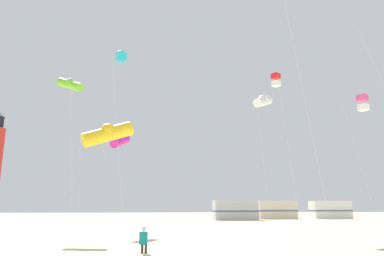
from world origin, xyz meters
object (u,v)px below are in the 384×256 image
kite_tube_lime (70,84)px  rv_van_white (330,210)px  kite_box_rainbow (363,103)px  kite_tube_gold (108,133)px  kite_tube_cyan (121,57)px  kite_box_scarlet (276,80)px  kite_tube_magenta (120,141)px  kite_flyer_standing (144,239)px  rv_van_silver (235,210)px  rv_van_cream (276,210)px  kite_tube_white (263,101)px

kite_tube_lime → rv_van_white: bearing=37.8°
kite_box_rainbow → kite_tube_gold: kite_box_rainbow is taller
kite_tube_gold → kite_tube_cyan: 10.22m
kite_tube_cyan → kite_tube_gold: bearing=-86.6°
kite_tube_lime → kite_tube_gold: bearing=-66.3°
kite_box_scarlet → kite_tube_magenta: bearing=179.8°
kite_flyer_standing → kite_tube_lime: bearing=-56.7°
kite_flyer_standing → rv_van_silver: rv_van_silver is taller
kite_box_scarlet → kite_tube_magenta: size_ratio=1.70×
rv_van_cream → rv_van_white: 8.97m
kite_tube_white → kite_tube_lime: kite_tube_lime is taller
kite_tube_cyan → rv_van_white: (30.66, 31.40, -11.23)m
kite_tube_magenta → rv_van_white: bearing=41.7°
kite_box_scarlet → rv_van_cream: kite_box_scarlet is taller
kite_flyer_standing → kite_tube_lime: 17.95m
kite_tube_white → kite_box_rainbow: size_ratio=1.09×
kite_tube_magenta → rv_van_cream: size_ratio=1.18×
kite_tube_gold → kite_tube_white: bearing=39.3°
kite_tube_lime → rv_van_white: kite_tube_lime is taller
rv_van_silver → rv_van_white: 17.01m
kite_tube_white → kite_tube_magenta: bearing=166.9°
rv_van_cream → kite_tube_lime: bearing=-138.5°
rv_van_silver → rv_van_white: size_ratio=0.99×
kite_tube_lime → kite_tube_cyan: 6.15m
kite_tube_lime → kite_flyer_standing: bearing=-60.6°
rv_van_white → kite_tube_lime: bearing=-146.1°
kite_tube_cyan → kite_tube_lime: bearing=138.1°
rv_van_white → kite_tube_gold: bearing=-132.0°
kite_tube_white → kite_flyer_standing: bearing=-132.2°
kite_tube_white → rv_van_silver: kite_tube_white is taller
kite_tube_white → kite_tube_lime: (-15.42, 2.78, 1.85)m
kite_tube_white → kite_tube_magenta: kite_tube_white is taller
kite_box_scarlet → rv_van_silver: 26.05m
kite_box_scarlet → kite_tube_lime: (-17.47, 0.23, -0.88)m
kite_tube_white → rv_van_silver: 27.56m
rv_van_cream → rv_van_white: (8.96, -0.22, 0.00)m
kite_box_rainbow → rv_van_cream: size_ratio=1.48×
kite_tube_gold → kite_tube_lime: bearing=113.7°
kite_box_scarlet → kite_flyer_standing: bearing=-131.5°
kite_tube_cyan → kite_tube_white: bearing=6.8°
kite_tube_white → kite_box_scarlet: bearing=51.2°
kite_tube_magenta → kite_flyer_standing: bearing=-78.1°
kite_box_rainbow → rv_van_silver: 29.86m
kite_tube_white → rv_van_cream: size_ratio=1.62×
kite_tube_lime → rv_van_cream: (26.24, 27.55, -10.45)m
kite_box_rainbow → kite_box_scarlet: bearing=130.4°
kite_tube_white → rv_van_white: bearing=56.7°
kite_box_scarlet → kite_box_rainbow: (4.43, -5.21, -3.49)m
kite_box_scarlet → kite_tube_white: (-2.05, -2.55, -2.72)m
kite_tube_lime → kite_tube_cyan: (4.54, -4.07, 0.79)m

